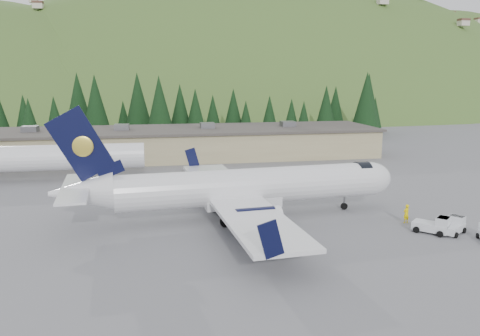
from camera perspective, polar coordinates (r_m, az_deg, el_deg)
name	(u,v)px	position (r m, az deg, el deg)	size (l,w,h in m)	color
ground	(251,217)	(48.75, 1.30, -5.96)	(600.00, 600.00, 0.00)	slate
airliner	(241,188)	(47.64, 0.12, -2.45)	(35.48, 33.30, 11.77)	white
second_airliner	(42,157)	(70.16, -23.03, 1.22)	(27.50, 11.00, 10.05)	white
baggage_tug_a	(453,226)	(47.98, 24.58, -6.44)	(3.15, 2.78, 1.51)	silver
baggage_tug_b	(434,225)	(47.17, 22.59, -6.49)	(3.27, 3.37, 1.67)	silver
terminal_building	(180,143)	(84.52, -7.36, 3.09)	(71.00, 17.00, 6.10)	tan
ramp_worker	(406,214)	(49.36, 19.60, -5.26)	(0.69, 0.45, 1.89)	#FFDB00
tree_line	(171,107)	(107.20, -8.38, 7.32)	(111.55, 17.61, 14.10)	black
hills	(266,245)	(278.19, 3.22, -9.30)	(614.00, 330.00, 300.00)	#3E5B22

